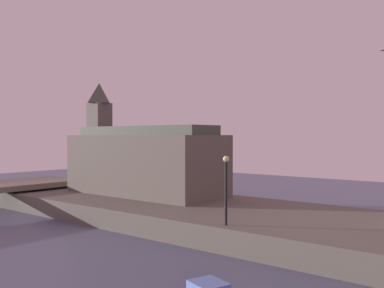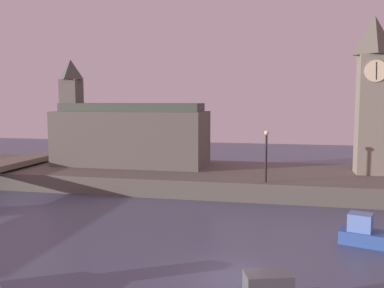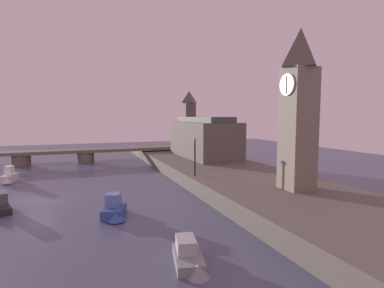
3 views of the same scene
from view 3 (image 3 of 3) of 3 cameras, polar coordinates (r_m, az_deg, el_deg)
name	(u,v)px [view 3 (image 3 of 3)]	position (r m, az deg, el deg)	size (l,w,h in m)	color
ground_plane	(39,201)	(31.29, -26.76, -9.55)	(120.00, 120.00, 0.00)	#474C66
far_embankment	(235,178)	(35.03, 7.98, -6.23)	(70.00, 12.00, 1.50)	#5B544C
clock_tower	(299,107)	(27.05, 19.31, 6.55)	(2.58, 2.62, 13.37)	slate
parliament_hall	(203,137)	(46.81, 1.98, 1.38)	(14.70, 6.21, 10.40)	#5B544C
bridge_span	(83,153)	(53.35, -19.68, -1.63)	(3.00, 30.80, 2.22)	#6B6051
streetlamp	(195,152)	(31.69, 0.54, -1.42)	(0.36, 0.36, 4.03)	black
boat_cruiser_grey	(190,258)	(16.70, -0.36, -20.53)	(3.82, 1.98, 1.32)	gray
boat_ferry_white	(9,177)	(41.49, -31.04, -5.28)	(3.20, 1.50, 1.86)	silver
boat_tour_blue	(114,210)	(24.50, -14.32, -11.81)	(3.67, 2.25, 1.70)	#2D4C93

